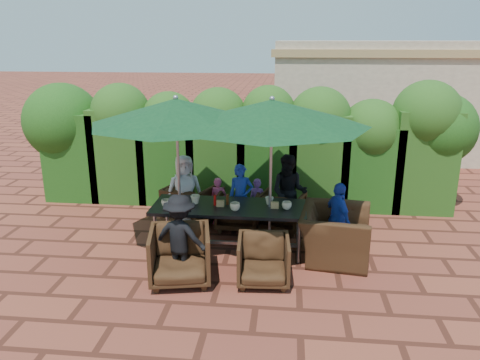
# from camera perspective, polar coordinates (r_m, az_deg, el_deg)

# --- Properties ---
(ground) EXTENTS (80.00, 80.00, 0.00)m
(ground) POSITION_cam_1_polar(r_m,az_deg,el_deg) (7.64, -1.36, -8.39)
(ground) COLOR brown
(ground) RESTS_ON ground
(dining_table) EXTENTS (2.40, 0.90, 0.75)m
(dining_table) POSITION_cam_1_polar(r_m,az_deg,el_deg) (7.36, -1.35, -3.70)
(dining_table) COLOR black
(dining_table) RESTS_ON ground
(umbrella_left) EXTENTS (2.64, 2.64, 2.46)m
(umbrella_left) POSITION_cam_1_polar(r_m,az_deg,el_deg) (7.12, -7.79, 8.26)
(umbrella_left) COLOR gray
(umbrella_left) RESTS_ON ground
(umbrella_right) EXTENTS (2.93, 2.93, 2.46)m
(umbrella_right) POSITION_cam_1_polar(r_m,az_deg,el_deg) (6.94, 3.90, 8.17)
(umbrella_right) COLOR gray
(umbrella_right) RESTS_ON ground
(chair_far_left) EXTENTS (0.98, 0.95, 0.80)m
(chair_far_left) POSITION_cam_1_polar(r_m,az_deg,el_deg) (8.57, -6.17, -2.73)
(chair_far_left) COLOR black
(chair_far_left) RESTS_ON ground
(chair_far_mid) EXTENTS (0.77, 0.72, 0.74)m
(chair_far_mid) POSITION_cam_1_polar(r_m,az_deg,el_deg) (8.31, -0.18, -3.47)
(chair_far_mid) COLOR black
(chair_far_mid) RESTS_ON ground
(chair_far_right) EXTENTS (0.89, 0.86, 0.75)m
(chair_far_right) POSITION_cam_1_polar(r_m,az_deg,el_deg) (8.31, 5.14, -3.52)
(chair_far_right) COLOR black
(chair_far_right) RESTS_ON ground
(chair_near_left) EXTENTS (0.96, 0.92, 0.85)m
(chair_near_left) POSITION_cam_1_polar(r_m,az_deg,el_deg) (6.58, -7.33, -8.81)
(chair_near_left) COLOR black
(chair_near_left) RESTS_ON ground
(chair_near_right) EXTENTS (0.75, 0.71, 0.73)m
(chair_near_right) POSITION_cam_1_polar(r_m,az_deg,el_deg) (6.53, 2.88, -9.50)
(chair_near_right) COLOR black
(chair_near_right) RESTS_ON ground
(chair_end_right) EXTENTS (0.92, 1.27, 1.03)m
(chair_end_right) POSITION_cam_1_polar(r_m,az_deg,el_deg) (7.32, 11.52, -5.55)
(chair_end_right) COLOR black
(chair_end_right) RESTS_ON ground
(adult_far_left) EXTENTS (0.75, 0.61, 1.33)m
(adult_far_left) POSITION_cam_1_polar(r_m,az_deg,el_deg) (8.31, -6.77, -1.46)
(adult_far_left) COLOR silver
(adult_far_left) RESTS_ON ground
(adult_far_mid) EXTENTS (0.48, 0.41, 1.18)m
(adult_far_mid) POSITION_cam_1_polar(r_m,az_deg,el_deg) (8.19, 0.11, -2.14)
(adult_far_mid) COLOR #203EB2
(adult_far_mid) RESTS_ON ground
(adult_far_right) EXTENTS (0.70, 0.49, 1.35)m
(adult_far_right) POSITION_cam_1_polar(r_m,az_deg,el_deg) (8.25, 6.00, -1.50)
(adult_far_right) COLOR black
(adult_far_right) RESTS_ON ground
(adult_near_left) EXTENTS (0.85, 0.52, 1.23)m
(adult_near_left) POSITION_cam_1_polar(r_m,az_deg,el_deg) (6.59, -7.29, -6.92)
(adult_near_left) COLOR black
(adult_near_left) RESTS_ON ground
(adult_end_right) EXTENTS (0.58, 0.75, 1.15)m
(adult_end_right) POSITION_cam_1_polar(r_m,az_deg,el_deg) (7.47, 11.86, -4.59)
(adult_end_right) COLOR #203EB2
(adult_end_right) RESTS_ON ground
(child_left) EXTENTS (0.33, 0.27, 0.87)m
(child_left) POSITION_cam_1_polar(r_m,az_deg,el_deg) (8.48, -2.68, -2.63)
(child_left) COLOR #EE548D
(child_left) RESTS_ON ground
(child_right) EXTENTS (0.38, 0.34, 0.88)m
(child_right) POSITION_cam_1_polar(r_m,az_deg,el_deg) (8.40, 2.08, -2.77)
(child_right) COLOR purple
(child_right) RESTS_ON ground
(pedestrian_a) EXTENTS (1.66, 0.79, 1.71)m
(pedestrian_a) POSITION_cam_1_polar(r_m,az_deg,el_deg) (11.45, 9.64, 4.49)
(pedestrian_a) COLOR #217B42
(pedestrian_a) RESTS_ON ground
(pedestrian_b) EXTENTS (0.97, 0.81, 1.74)m
(pedestrian_b) POSITION_cam_1_polar(r_m,az_deg,el_deg) (11.65, 15.24, 4.44)
(pedestrian_b) COLOR #EE548D
(pedestrian_b) RESTS_ON ground
(pedestrian_c) EXTENTS (1.19, 1.11, 1.75)m
(pedestrian_c) POSITION_cam_1_polar(r_m,az_deg,el_deg) (11.67, 17.84, 4.26)
(pedestrian_c) COLOR gray
(pedestrian_c) RESTS_ON ground
(cup_a) EXTENTS (0.15, 0.15, 0.12)m
(cup_a) POSITION_cam_1_polar(r_m,az_deg,el_deg) (7.36, -9.00, -2.79)
(cup_a) COLOR beige
(cup_a) RESTS_ON dining_table
(cup_b) EXTENTS (0.15, 0.15, 0.14)m
(cup_b) POSITION_cam_1_polar(r_m,az_deg,el_deg) (7.44, -5.47, -2.37)
(cup_b) COLOR beige
(cup_b) RESTS_ON dining_table
(cup_c) EXTENTS (0.16, 0.16, 0.12)m
(cup_c) POSITION_cam_1_polar(r_m,az_deg,el_deg) (7.11, -0.62, -3.26)
(cup_c) COLOR beige
(cup_c) RESTS_ON dining_table
(cup_d) EXTENTS (0.13, 0.13, 0.12)m
(cup_d) POSITION_cam_1_polar(r_m,az_deg,el_deg) (7.39, 3.60, -2.53)
(cup_d) COLOR beige
(cup_d) RESTS_ON dining_table
(cup_e) EXTENTS (0.15, 0.15, 0.12)m
(cup_e) POSITION_cam_1_polar(r_m,az_deg,el_deg) (7.20, 5.72, -3.11)
(cup_e) COLOR beige
(cup_e) RESTS_ON dining_table
(ketchup_bottle) EXTENTS (0.04, 0.04, 0.17)m
(ketchup_bottle) POSITION_cam_1_polar(r_m,az_deg,el_deg) (7.33, -3.07, -2.47)
(ketchup_bottle) COLOR #B20C0A
(ketchup_bottle) RESTS_ON dining_table
(sauce_bottle) EXTENTS (0.04, 0.04, 0.17)m
(sauce_bottle) POSITION_cam_1_polar(r_m,az_deg,el_deg) (7.35, -1.55, -2.39)
(sauce_bottle) COLOR #4C230C
(sauce_bottle) RESTS_ON dining_table
(serving_tray) EXTENTS (0.35, 0.25, 0.02)m
(serving_tray) POSITION_cam_1_polar(r_m,az_deg,el_deg) (7.31, -7.81, -3.29)
(serving_tray) COLOR #A17A4E
(serving_tray) RESTS_ON dining_table
(number_block_left) EXTENTS (0.12, 0.06, 0.10)m
(number_block_left) POSITION_cam_1_polar(r_m,az_deg,el_deg) (7.29, -2.41, -2.87)
(number_block_left) COLOR tan
(number_block_left) RESTS_ON dining_table
(number_block_right) EXTENTS (0.12, 0.06, 0.10)m
(number_block_right) POSITION_cam_1_polar(r_m,az_deg,el_deg) (7.23, 4.26, -3.08)
(number_block_right) COLOR tan
(number_block_right) RESTS_ON dining_table
(hedge_wall) EXTENTS (9.10, 1.60, 2.53)m
(hedge_wall) POSITION_cam_1_polar(r_m,az_deg,el_deg) (9.41, 0.49, 5.17)
(hedge_wall) COLOR #153B10
(hedge_wall) RESTS_ON ground
(building) EXTENTS (6.20, 3.08, 3.20)m
(building) POSITION_cam_1_polar(r_m,az_deg,el_deg) (14.18, 16.77, 9.47)
(building) COLOR beige
(building) RESTS_ON ground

